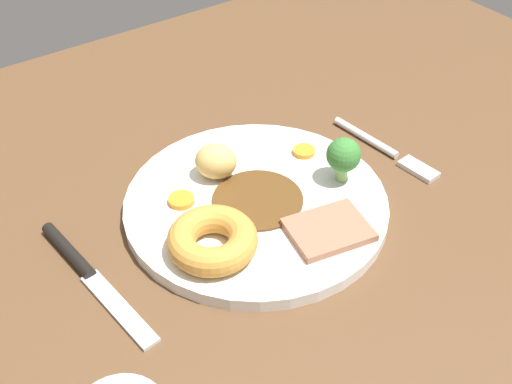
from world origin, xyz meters
The scene contains 11 objects.
dining_table centered at (0.00, 0.00, 1.80)cm, with size 120.00×84.00×3.60cm, color brown.
dinner_plate centered at (-1.18, 2.48, 4.30)cm, with size 27.27×27.27×1.40cm, color white.
gravy_pool centered at (-1.21, 2.74, 5.15)cm, with size 9.40×9.40×0.30cm, color #563819.
meat_slice_main centered at (-4.05, 10.59, 5.40)cm, with size 7.66×6.00×0.80cm, color #9E664C.
yorkshire_pudding centered at (6.39, 6.12, 6.39)cm, with size 8.59×8.59×2.78cm, color #C68938.
roast_potato_left centered at (0.08, -3.19, 6.93)cm, with size 4.47×3.86×3.85cm, color #D8B260.
carrot_coin_front centered at (5.31, -1.57, 5.30)cm, with size 2.69×2.69×0.60cm, color orange.
carrot_coin_back centered at (-10.14, -0.85, 5.27)cm, with size 2.49×2.49×0.54cm, color orange.
broccoli_floret centered at (-10.51, 5.06, 8.13)cm, with size 3.67×3.67×5.10cm.
fork centered at (-19.23, 2.96, 3.99)cm, with size 2.91×15.32×0.90cm.
knife centered at (17.03, 0.67, 4.05)cm, with size 3.28×18.55×1.20cm.
Camera 1 is at (27.98, 43.54, 48.89)cm, focal length 45.50 mm.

